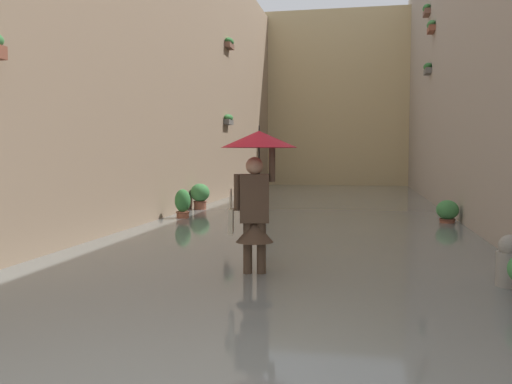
% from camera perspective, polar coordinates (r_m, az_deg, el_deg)
% --- Properties ---
extents(ground_plane, '(63.44, 63.44, 0.00)m').
position_cam_1_polar(ground_plane, '(15.54, 6.16, -2.52)').
color(ground_plane, slate).
extents(flood_water, '(7.90, 31.38, 0.17)m').
position_cam_1_polar(flood_water, '(15.53, 6.16, -2.21)').
color(flood_water, slate).
rests_on(flood_water, ground_plane).
extents(building_facade_left, '(2.04, 29.38, 9.72)m').
position_cam_1_polar(building_facade_left, '(16.01, 22.93, 14.85)').
color(building_facade_left, '#A89989').
rests_on(building_facade_left, ground_plane).
extents(building_facade_right, '(2.04, 29.38, 8.76)m').
position_cam_1_polar(building_facade_right, '(16.64, -9.59, 13.00)').
color(building_facade_right, gray).
rests_on(building_facade_right, ground_plane).
extents(building_facade_far, '(10.70, 1.80, 9.03)m').
position_cam_1_polar(building_facade_far, '(29.14, 8.53, 9.36)').
color(building_facade_far, tan).
rests_on(building_facade_far, ground_plane).
extents(person_wading, '(1.01, 1.01, 2.12)m').
position_cam_1_polar(person_wading, '(7.15, 0.06, 1.86)').
color(person_wading, '#2D2319').
rests_on(person_wading, ground_plane).
extents(potted_plant_mid_right, '(0.39, 0.39, 0.88)m').
position_cam_1_polar(potted_plant_mid_right, '(13.66, -7.66, -1.40)').
color(potted_plant_mid_right, '#9E563D').
rests_on(potted_plant_mid_right, ground_plane).
extents(potted_plant_near_right, '(0.55, 0.55, 0.91)m').
position_cam_1_polar(potted_plant_near_right, '(15.77, -5.86, -0.46)').
color(potted_plant_near_right, brown).
rests_on(potted_plant_near_right, ground_plane).
extents(potted_plant_near_left, '(0.51, 0.51, 0.69)m').
position_cam_1_polar(potted_plant_near_left, '(13.36, 19.35, -2.08)').
color(potted_plant_near_left, brown).
rests_on(potted_plant_near_left, ground_plane).
extents(mooring_bollard, '(0.31, 0.31, 0.79)m').
position_cam_1_polar(mooring_bollard, '(7.24, 24.97, -7.18)').
color(mooring_bollard, gray).
rests_on(mooring_bollard, ground_plane).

